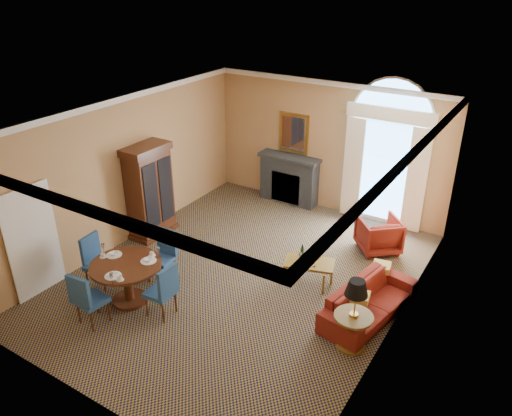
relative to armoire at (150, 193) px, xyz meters
The scene contains 12 objects.
ground 2.93m from the armoire, ahead, with size 7.50×7.50×0.00m, color #12173B.
room_envelope 3.09m from the armoire, ahead, with size 6.04×7.52×3.45m.
armoire is the anchor object (origin of this frame).
dining_table 2.62m from the armoire, 57.05° to the right, with size 1.28×1.28×1.00m.
dining_chair_north 1.94m from the armoire, 40.43° to the right, with size 0.51×0.51×1.02m.
dining_chair_south 3.33m from the armoire, 66.36° to the right, with size 0.50×0.51×1.02m.
dining_chair_east 3.15m from the armoire, 43.47° to the right, with size 0.49×0.48×1.02m.
dining_chair_west 2.18m from the armoire, 76.92° to the right, with size 0.56×0.56×1.02m.
sofa 5.33m from the armoire, ahead, with size 2.06×0.81×0.60m, color maroon.
armchair 5.08m from the armoire, 23.23° to the left, with size 0.82×0.84×0.76m, color maroon.
coffee_table 3.97m from the armoire, ahead, with size 1.05×0.79×0.80m.
side_table 5.45m from the armoire, 12.40° to the right, with size 0.62×0.62×1.25m.
Camera 1 is at (4.62, -6.90, 5.57)m, focal length 35.00 mm.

